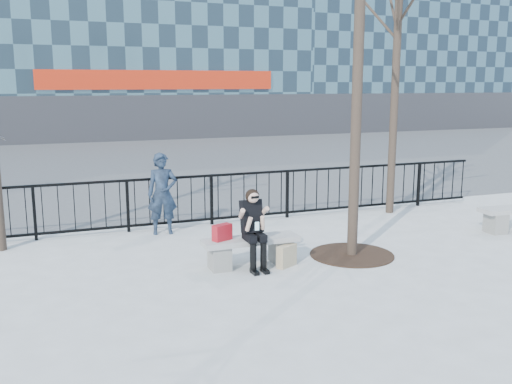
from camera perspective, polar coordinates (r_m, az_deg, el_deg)
name	(u,v)px	position (r m, az deg, el deg)	size (l,w,h in m)	color
ground	(251,265)	(9.74, -0.53, -7.36)	(120.00, 120.00, 0.00)	#A4A49F
street_surface	(125,158)	(24.09, -13.01, 3.33)	(60.00, 23.00, 0.01)	#474747
railing	(203,200)	(12.37, -5.36, -0.81)	(14.00, 0.06, 1.10)	black
tree_grate	(352,255)	(10.44, 9.55, -6.20)	(1.50, 1.50, 0.02)	black
bench_main	(251,248)	(9.65, -0.54, -5.66)	(1.65, 0.46, 0.49)	slate
seated_woman	(254,229)	(9.41, -0.20, -3.77)	(0.50, 0.64, 1.34)	black
handbag	(222,232)	(9.43, -3.41, -4.04)	(0.32, 0.15, 0.27)	#A1131C
shopping_bag	(287,256)	(9.65, 3.08, -6.39)	(0.39, 0.14, 0.37)	#C3AF8A
standing_man	(162,194)	(11.71, -9.34, -0.17)	(0.61, 0.40, 1.67)	black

